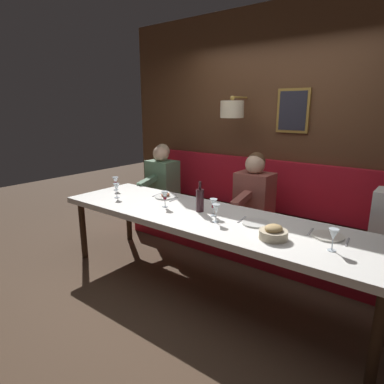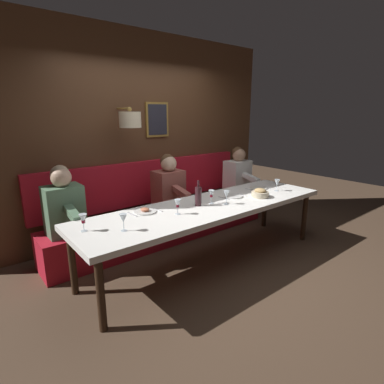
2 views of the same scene
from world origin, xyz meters
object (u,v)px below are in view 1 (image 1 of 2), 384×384
at_px(diner_near, 254,190).
at_px(wine_glass_2, 213,204).
at_px(wine_glass_1, 115,181).
at_px(bread_bowl, 273,233).
at_px(wine_glass_3, 116,188).
at_px(wine_glass_4, 165,196).
at_px(dining_table, 208,221).
at_px(wine_glass_0, 216,209).
at_px(diner_middle, 162,175).
at_px(wine_glass_5, 333,235).
at_px(wine_bottle, 200,200).

relative_size(diner_near, wine_glass_2, 4.82).
xyz_separation_m(wine_glass_1, bread_bowl, (-0.27, -2.18, -0.07)).
xyz_separation_m(wine_glass_2, wine_glass_3, (-0.14, 1.21, 0.00)).
bearing_deg(diner_near, wine_glass_4, 150.49).
xyz_separation_m(wine_glass_3, wine_glass_4, (0.07, -0.66, -0.00)).
distance_m(dining_table, wine_glass_4, 0.53).
relative_size(wine_glass_0, bread_bowl, 0.75).
xyz_separation_m(wine_glass_0, bread_bowl, (-0.05, -0.56, -0.07)).
height_order(diner_middle, wine_glass_5, diner_middle).
bearing_deg(wine_bottle, wine_glass_1, 87.48).
relative_size(diner_middle, wine_bottle, 2.64).
bearing_deg(wine_glass_3, wine_bottle, -80.83).
height_order(wine_glass_4, wine_glass_5, same).
distance_m(wine_glass_1, wine_glass_5, 2.60).
xyz_separation_m(diner_near, diner_middle, (0.00, 1.42, 0.00)).
xyz_separation_m(diner_near, wine_bottle, (-0.83, 0.16, 0.04)).
xyz_separation_m(wine_glass_5, wine_bottle, (0.16, 1.28, -0.00)).
bearing_deg(dining_table, wine_glass_5, -95.51).
height_order(wine_glass_1, wine_glass_3, same).
bearing_deg(bread_bowl, dining_table, 77.45).
relative_size(wine_bottle, bread_bowl, 1.36).
bearing_deg(wine_glass_4, diner_middle, 43.95).
bearing_deg(dining_table, wine_glass_1, 85.64).
bearing_deg(wine_glass_1, wine_glass_2, -93.42).
bearing_deg(wine_glass_0, dining_table, 55.92).
height_order(wine_glass_1, bread_bowl, wine_glass_1).
bearing_deg(wine_glass_2, wine_glass_4, 97.00).
bearing_deg(wine_bottle, wine_glass_5, -97.28).
relative_size(dining_table, wine_bottle, 10.78).
xyz_separation_m(wine_glass_1, wine_glass_2, (-0.09, -1.50, -0.00)).
bearing_deg(diner_middle, bread_bowl, -116.22).
relative_size(dining_table, wine_glass_1, 19.72).
bearing_deg(wine_glass_0, bread_bowl, -95.11).
distance_m(wine_glass_5, wine_bottle, 1.29).
bearing_deg(dining_table, wine_bottle, 68.14).
xyz_separation_m(dining_table, wine_bottle, (0.05, 0.13, 0.17)).
bearing_deg(wine_glass_1, wine_glass_3, -128.03).
distance_m(diner_near, wine_glass_2, 0.86).
xyz_separation_m(diner_near, wine_glass_5, (-0.99, -1.12, 0.04)).
bearing_deg(diner_near, diner_middle, 90.00).
distance_m(wine_glass_4, wine_bottle, 0.38).
height_order(wine_glass_5, bread_bowl, wine_glass_5).
bearing_deg(diner_near, wine_glass_3, 129.95).
bearing_deg(wine_glass_0, wine_glass_2, 41.64).
distance_m(wine_glass_0, bread_bowl, 0.57).
height_order(dining_table, diner_near, diner_near).
distance_m(diner_near, wine_glass_3, 1.55).
bearing_deg(wine_glass_2, diner_near, 1.34).
relative_size(wine_glass_1, wine_glass_3, 1.00).
bearing_deg(wine_glass_3, wine_glass_0, -89.89).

